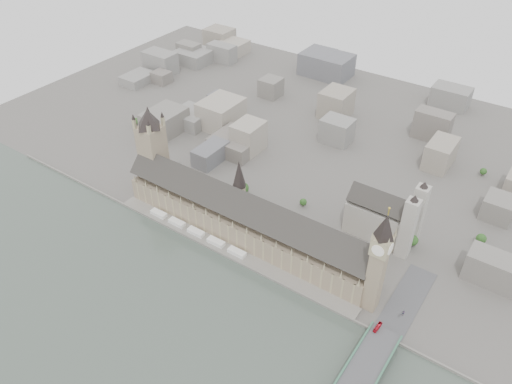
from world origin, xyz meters
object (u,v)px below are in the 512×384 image
Objects in this scene: elizabeth_tower at (379,257)px; victoria_tower at (152,148)px; car_approach at (403,313)px; palace_of_westminster at (245,218)px; westminster_abbey at (385,217)px; red_bus_north at (378,327)px.

elizabeth_tower reaches higher than victoria_tower.
car_approach is (28.36, -0.88, -47.20)m from elizabeth_tower.
palace_of_westminster is at bearing -2.96° from victoria_tower.
elizabeth_tower is (138.00, -11.70, 35.38)m from palace_of_westminster.
elizabeth_tower reaches higher than palace_of_westminster.
victoria_tower is 292.35m from car_approach.
palace_of_westminster is 134.09m from westminster_abbey.
palace_of_westminster is 3.90× the size of westminster_abbey.
elizabeth_tower is 55.83m from red_bus_north.
victoria_tower is at bearing 174.72° from red_bus_north.
palace_of_westminster is at bearing 170.09° from red_bus_north.
palace_of_westminster is 167.25m from car_approach.
victoria_tower is 244.79m from westminster_abbey.
palace_of_westminster is at bearing -145.83° from westminster_abbey.
car_approach is (288.36, -18.88, -44.32)m from victoria_tower.
victoria_tower is 8.93× the size of red_bus_north.
elizabeth_tower is at bearing -4.85° from palace_of_westminster.
car_approach is (166.36, -12.58, -11.82)m from palace_of_westminster.
red_bus_north is at bearing -9.01° from victoria_tower.
westminster_abbey is at bearing 16.50° from victoria_tower.
westminster_abbey is (110.92, 75.30, 2.38)m from palace_of_westminster.
elizabeth_tower is at bearing -72.71° from westminster_abbey.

